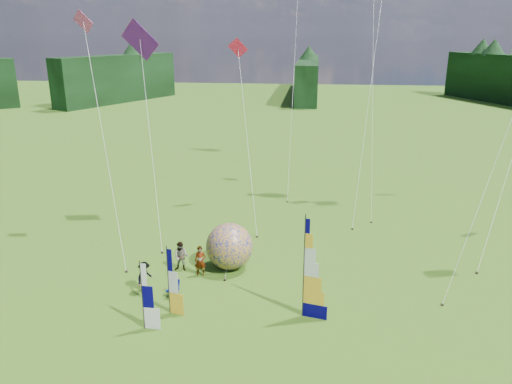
# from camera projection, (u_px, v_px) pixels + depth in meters

# --- Properties ---
(ground) EXTENTS (220.00, 220.00, 0.00)m
(ground) POSITION_uv_depth(u_px,v_px,m) (268.00, 342.00, 21.59)
(ground) COLOR #466D10
(ground) RESTS_ON ground
(treeline_ring) EXTENTS (210.00, 210.00, 8.00)m
(treeline_ring) POSITION_uv_depth(u_px,v_px,m) (269.00, 258.00, 20.36)
(treeline_ring) COLOR #173C1A
(treeline_ring) RESTS_ON ground
(feather_banner_main) EXTENTS (1.32, 0.40, 4.92)m
(feather_banner_main) POSITION_uv_depth(u_px,v_px,m) (304.00, 269.00, 22.81)
(feather_banner_main) COLOR #040059
(feather_banner_main) RESTS_ON ground
(side_banner_left) EXTENTS (0.94, 0.31, 3.36)m
(side_banner_left) POSITION_uv_depth(u_px,v_px,m) (168.00, 281.00, 23.28)
(side_banner_left) COLOR yellow
(side_banner_left) RESTS_ON ground
(side_banner_far) EXTENTS (0.96, 0.14, 3.24)m
(side_banner_far) POSITION_uv_depth(u_px,v_px,m) (142.00, 297.00, 22.08)
(side_banner_far) COLOR white
(side_banner_far) RESTS_ON ground
(bol_inflatable) EXTENTS (2.69, 2.69, 2.64)m
(bol_inflatable) POSITION_uv_depth(u_px,v_px,m) (229.00, 246.00, 27.96)
(bol_inflatable) COLOR #001482
(bol_inflatable) RESTS_ON ground
(spectator_a) EXTENTS (0.64, 0.44, 1.71)m
(spectator_a) POSITION_uv_depth(u_px,v_px,m) (200.00, 261.00, 27.21)
(spectator_a) COLOR #66594C
(spectator_a) RESTS_ON ground
(spectator_b) EXTENTS (0.85, 0.45, 1.72)m
(spectator_b) POSITION_uv_depth(u_px,v_px,m) (181.00, 256.00, 27.75)
(spectator_b) COLOR #66594C
(spectator_b) RESTS_ON ground
(spectator_c) EXTENTS (0.70, 1.12, 1.63)m
(spectator_c) POSITION_uv_depth(u_px,v_px,m) (145.00, 277.00, 25.56)
(spectator_c) COLOR #66594C
(spectator_c) RESTS_ON ground
(spectator_d) EXTENTS (1.14, 0.79, 1.80)m
(spectator_d) POSITION_uv_depth(u_px,v_px,m) (224.00, 253.00, 28.12)
(spectator_d) COLOR #66594C
(spectator_d) RESTS_ON ground
(camp_chair) EXTENTS (0.69, 0.69, 0.94)m
(camp_chair) POSITION_uv_depth(u_px,v_px,m) (173.00, 289.00, 25.05)
(camp_chair) COLOR #020B60
(camp_chair) RESTS_ON ground
(kite_whale) EXTENTS (7.07, 13.44, 22.40)m
(kite_whale) POSITION_uv_depth(u_px,v_px,m) (374.00, 54.00, 36.28)
(kite_whale) COLOR black
(kite_whale) RESTS_ON ground
(kite_rainbow_delta) EXTENTS (10.61, 14.22, 14.64)m
(kite_rainbow_delta) POSITION_uv_depth(u_px,v_px,m) (149.00, 121.00, 31.89)
(kite_rainbow_delta) COLOR #C72440
(kite_rainbow_delta) RESTS_ON ground
(kite_parafoil) EXTENTS (10.20, 11.16, 16.88)m
(kite_parafoil) POSITION_uv_depth(u_px,v_px,m) (506.00, 123.00, 24.80)
(kite_parafoil) COLOR #AF1610
(kite_parafoil) RESTS_ON ground
(small_kite_red) EXTENTS (7.19, 11.54, 12.86)m
(small_kite_red) POSITION_uv_depth(u_px,v_px,m) (247.00, 128.00, 34.56)
(small_kite_red) COLOR red
(small_kite_red) RESTS_ON ground
(small_kite_orange) EXTENTS (6.27, 12.34, 18.04)m
(small_kite_orange) POSITION_uv_depth(u_px,v_px,m) (370.00, 87.00, 35.16)
(small_kite_orange) COLOR #FA6300
(small_kite_orange) RESTS_ON ground
(small_kite_pink) EXTENTS (9.09, 11.21, 14.62)m
(small_kite_pink) POSITION_uv_depth(u_px,v_px,m) (103.00, 129.00, 29.28)
(small_kite_pink) COLOR #E44192
(small_kite_pink) RESTS_ON ground
(small_kite_green) EXTENTS (7.20, 12.32, 17.69)m
(small_kite_green) POSITION_uv_depth(u_px,v_px,m) (293.00, 82.00, 40.92)
(small_kite_green) COLOR #4BCC42
(small_kite_green) RESTS_ON ground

